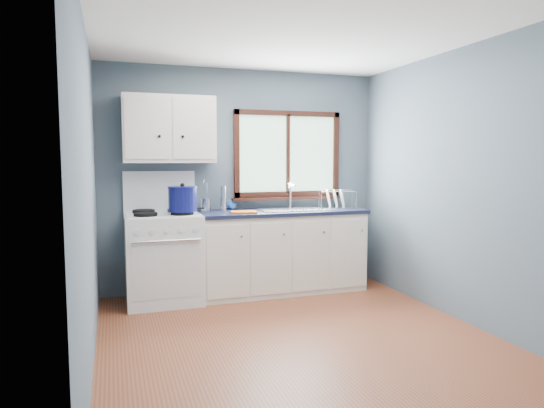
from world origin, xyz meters
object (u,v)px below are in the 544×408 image
object	(u,v)px
gas_range	(163,255)
sink	(296,215)
base_cabinets	(281,255)
stockpot	(183,199)
utensil_crock	(206,204)
skillet	(182,209)
thermos	(223,198)
dish_rack	(336,203)

from	to	relation	value
gas_range	sink	size ratio (longest dim) A/B	1.62
base_cabinets	stockpot	size ratio (longest dim) A/B	5.68
base_cabinets	utensil_crock	bearing A→B (deg)	167.55
base_cabinets	utensil_crock	size ratio (longest dim) A/B	5.26
base_cabinets	skillet	size ratio (longest dim) A/B	4.88
base_cabinets	sink	bearing A→B (deg)	-0.13
stockpot	thermos	size ratio (longest dim) A/B	1.17
thermos	dish_rack	xyz separation A→B (m)	(1.33, -0.09, -0.08)
skillet	dish_rack	size ratio (longest dim) A/B	0.76
sink	thermos	xyz separation A→B (m)	(-0.81, 0.14, 0.20)
thermos	stockpot	bearing A→B (deg)	-148.05
sink	thermos	bearing A→B (deg)	169.96
gas_range	base_cabinets	size ratio (longest dim) A/B	0.74
sink	skillet	xyz separation A→B (m)	(-1.30, -0.16, 0.12)
base_cabinets	dish_rack	xyz separation A→B (m)	(0.70, 0.05, 0.57)
gas_range	dish_rack	bearing A→B (deg)	1.93
base_cabinets	stockpot	bearing A→B (deg)	-171.85
base_cabinets	stockpot	distance (m)	1.32
gas_range	sink	xyz separation A→B (m)	(1.49, 0.02, 0.37)
sink	skillet	bearing A→B (deg)	-172.87
sink	thermos	world-z (taller)	sink
skillet	dish_rack	bearing A→B (deg)	-4.99
gas_range	stockpot	bearing A→B (deg)	-36.85
base_cabinets	stockpot	xyz separation A→B (m)	(-1.12, -0.16, 0.68)
gas_range	thermos	bearing A→B (deg)	13.49
utensil_crock	dish_rack	bearing A→B (deg)	-4.94
sink	gas_range	bearing A→B (deg)	-179.29
gas_range	utensil_crock	size ratio (longest dim) A/B	3.87
gas_range	skillet	bearing A→B (deg)	-38.74
sink	utensil_crock	world-z (taller)	utensil_crock
utensil_crock	dish_rack	world-z (taller)	utensil_crock
base_cabinets	thermos	bearing A→B (deg)	167.22
skillet	stockpot	size ratio (longest dim) A/B	1.16
skillet	dish_rack	distance (m)	1.84
base_cabinets	gas_range	bearing A→B (deg)	-179.18
skillet	utensil_crock	size ratio (longest dim) A/B	1.08
stockpot	utensil_crock	distance (m)	0.46
skillet	thermos	bearing A→B (deg)	20.24
base_cabinets	sink	xyz separation A→B (m)	(0.18, -0.00, 0.45)
dish_rack	utensil_crock	bearing A→B (deg)	-166.18
stockpot	thermos	bearing A→B (deg)	31.95
gas_range	skillet	size ratio (longest dim) A/B	3.59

